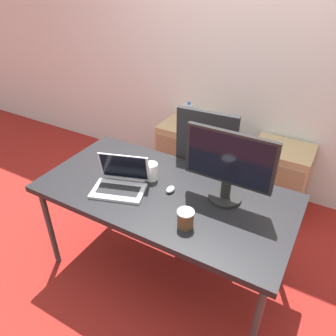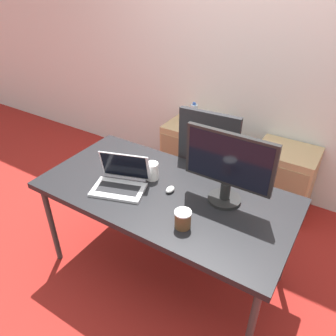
{
  "view_description": "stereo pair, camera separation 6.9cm",
  "coord_description": "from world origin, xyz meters",
  "px_view_note": "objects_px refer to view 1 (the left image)",
  "views": [
    {
      "loc": [
        0.84,
        -1.43,
        1.97
      ],
      "look_at": [
        0.0,
        0.04,
        0.88
      ],
      "focal_mm": 35.0,
      "sensor_mm": 36.0,
      "label": 1
    },
    {
      "loc": [
        0.9,
        -1.4,
        1.97
      ],
      "look_at": [
        0.0,
        0.04,
        0.88
      ],
      "focal_mm": 35.0,
      "sensor_mm": 36.0,
      "label": 2
    }
  ],
  "objects_px": {
    "office_chair": "(210,180)",
    "coffee_cup_brown": "(185,219)",
    "water_bottle": "(189,114)",
    "cabinet_left": "(187,152)",
    "coffee_cup_white": "(151,171)",
    "laptop_center": "(120,183)",
    "cabinet_right": "(277,178)",
    "mouse": "(170,189)",
    "monitor": "(229,165)"
  },
  "relations": [
    {
      "from": "coffee_cup_brown",
      "to": "office_chair",
      "type": "bearing_deg",
      "value": 103.44
    },
    {
      "from": "monitor",
      "to": "mouse",
      "type": "relative_size",
      "value": 7.51
    },
    {
      "from": "mouse",
      "to": "coffee_cup_brown",
      "type": "distance_m",
      "value": 0.33
    },
    {
      "from": "water_bottle",
      "to": "mouse",
      "type": "xyz_separation_m",
      "value": [
        0.45,
        -1.14,
        0.02
      ]
    },
    {
      "from": "cabinet_right",
      "to": "mouse",
      "type": "xyz_separation_m",
      "value": [
        -0.46,
        -1.14,
        0.43
      ]
    },
    {
      "from": "cabinet_right",
      "to": "mouse",
      "type": "height_order",
      "value": "mouse"
    },
    {
      "from": "monitor",
      "to": "cabinet_right",
      "type": "bearing_deg",
      "value": 82.61
    },
    {
      "from": "cabinet_right",
      "to": "monitor",
      "type": "distance_m",
      "value": 1.24
    },
    {
      "from": "coffee_cup_white",
      "to": "cabinet_left",
      "type": "bearing_deg",
      "value": 103.95
    },
    {
      "from": "water_bottle",
      "to": "cabinet_left",
      "type": "bearing_deg",
      "value": -90.0
    },
    {
      "from": "monitor",
      "to": "coffee_cup_white",
      "type": "bearing_deg",
      "value": -175.58
    },
    {
      "from": "office_chair",
      "to": "water_bottle",
      "type": "relative_size",
      "value": 4.83
    },
    {
      "from": "laptop_center",
      "to": "monitor",
      "type": "distance_m",
      "value": 0.69
    },
    {
      "from": "laptop_center",
      "to": "monitor",
      "type": "height_order",
      "value": "monitor"
    },
    {
      "from": "water_bottle",
      "to": "monitor",
      "type": "distance_m",
      "value": 1.32
    },
    {
      "from": "cabinet_left",
      "to": "coffee_cup_white",
      "type": "xyz_separation_m",
      "value": [
        0.27,
        -1.08,
        0.48
      ]
    },
    {
      "from": "mouse",
      "to": "coffee_cup_white",
      "type": "xyz_separation_m",
      "value": [
        -0.18,
        0.06,
        0.04
      ]
    },
    {
      "from": "office_chair",
      "to": "coffee_cup_brown",
      "type": "xyz_separation_m",
      "value": [
        0.21,
        -0.88,
        0.36
      ]
    },
    {
      "from": "cabinet_left",
      "to": "mouse",
      "type": "bearing_deg",
      "value": -68.62
    },
    {
      "from": "office_chair",
      "to": "coffee_cup_brown",
      "type": "bearing_deg",
      "value": -76.56
    },
    {
      "from": "cabinet_left",
      "to": "laptop_center",
      "type": "bearing_deg",
      "value": -82.99
    },
    {
      "from": "cabinet_left",
      "to": "coffee_cup_white",
      "type": "distance_m",
      "value": 1.21
    },
    {
      "from": "cabinet_left",
      "to": "laptop_center",
      "type": "height_order",
      "value": "laptop_center"
    },
    {
      "from": "cabinet_right",
      "to": "coffee_cup_brown",
      "type": "bearing_deg",
      "value": -99.7
    },
    {
      "from": "cabinet_left",
      "to": "monitor",
      "type": "xyz_separation_m",
      "value": [
        0.77,
        -1.04,
        0.66
      ]
    },
    {
      "from": "monitor",
      "to": "coffee_cup_white",
      "type": "height_order",
      "value": "monitor"
    },
    {
      "from": "water_bottle",
      "to": "monitor",
      "type": "height_order",
      "value": "monitor"
    },
    {
      "from": "cabinet_left",
      "to": "water_bottle",
      "type": "bearing_deg",
      "value": 90.0
    },
    {
      "from": "laptop_center",
      "to": "water_bottle",
      "type": "bearing_deg",
      "value": 97.0
    },
    {
      "from": "cabinet_right",
      "to": "water_bottle",
      "type": "relative_size",
      "value": 2.69
    },
    {
      "from": "water_bottle",
      "to": "coffee_cup_white",
      "type": "xyz_separation_m",
      "value": [
        0.27,
        -1.08,
        0.06
      ]
    },
    {
      "from": "monitor",
      "to": "office_chair",
      "type": "bearing_deg",
      "value": 119.53
    },
    {
      "from": "office_chair",
      "to": "cabinet_left",
      "type": "height_order",
      "value": "office_chair"
    },
    {
      "from": "monitor",
      "to": "mouse",
      "type": "bearing_deg",
      "value": -163.02
    },
    {
      "from": "office_chair",
      "to": "coffee_cup_brown",
      "type": "relative_size",
      "value": 10.66
    },
    {
      "from": "laptop_center",
      "to": "office_chair",
      "type": "bearing_deg",
      "value": 68.6
    },
    {
      "from": "water_bottle",
      "to": "monitor",
      "type": "bearing_deg",
      "value": -53.49
    },
    {
      "from": "laptop_center",
      "to": "cabinet_left",
      "type": "bearing_deg",
      "value": 97.01
    },
    {
      "from": "cabinet_left",
      "to": "coffee_cup_brown",
      "type": "bearing_deg",
      "value": -63.94
    },
    {
      "from": "office_chair",
      "to": "monitor",
      "type": "distance_m",
      "value": 0.83
    },
    {
      "from": "coffee_cup_white",
      "to": "coffee_cup_brown",
      "type": "relative_size",
      "value": 1.14
    },
    {
      "from": "water_bottle",
      "to": "mouse",
      "type": "relative_size",
      "value": 3.23
    },
    {
      "from": "coffee_cup_brown",
      "to": "coffee_cup_white",
      "type": "bearing_deg",
      "value": 143.89
    },
    {
      "from": "office_chair",
      "to": "cabinet_right",
      "type": "height_order",
      "value": "office_chair"
    },
    {
      "from": "office_chair",
      "to": "laptop_center",
      "type": "bearing_deg",
      "value": -111.4
    },
    {
      "from": "office_chair",
      "to": "cabinet_left",
      "type": "bearing_deg",
      "value": 133.13
    },
    {
      "from": "cabinet_left",
      "to": "mouse",
      "type": "relative_size",
      "value": 8.68
    },
    {
      "from": "cabinet_left",
      "to": "mouse",
      "type": "distance_m",
      "value": 1.3
    },
    {
      "from": "water_bottle",
      "to": "coffee_cup_white",
      "type": "distance_m",
      "value": 1.12
    },
    {
      "from": "cabinet_right",
      "to": "cabinet_left",
      "type": "bearing_deg",
      "value": 180.0
    }
  ]
}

